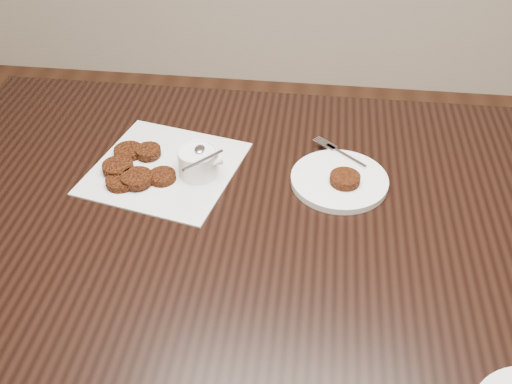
# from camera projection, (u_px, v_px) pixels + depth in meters

# --- Properties ---
(table) EXTENTS (1.46, 0.94, 0.75)m
(table) POSITION_uv_depth(u_px,v_px,m) (259.00, 334.00, 1.33)
(table) COLOR black
(table) RESTS_ON floor
(napkin) EXTENTS (0.34, 0.34, 0.00)m
(napkin) POSITION_uv_depth(u_px,v_px,m) (165.00, 168.00, 1.21)
(napkin) COLOR white
(napkin) RESTS_ON table
(sauce_ramekin) EXTENTS (0.12, 0.12, 0.12)m
(sauce_ramekin) POSITION_uv_depth(u_px,v_px,m) (197.00, 150.00, 1.15)
(sauce_ramekin) COLOR white
(sauce_ramekin) RESTS_ON napkin
(patty_cluster) EXTENTS (0.23, 0.23, 0.02)m
(patty_cluster) POSITION_uv_depth(u_px,v_px,m) (132.00, 168.00, 1.19)
(patty_cluster) COLOR #59230B
(patty_cluster) RESTS_ON napkin
(plate_with_patty) EXTENTS (0.28, 0.28, 0.03)m
(plate_with_patty) POSITION_uv_depth(u_px,v_px,m) (340.00, 177.00, 1.16)
(plate_with_patty) COLOR white
(plate_with_patty) RESTS_ON table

